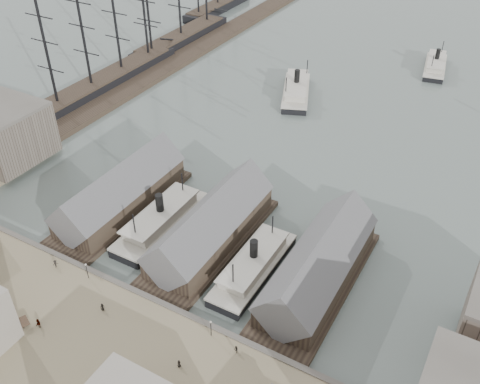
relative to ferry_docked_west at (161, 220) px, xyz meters
The scene contains 23 objects.
ground 20.38m from the ferry_docked_west, 50.05° to the right, with size 900.00×900.00×0.00m, color #56645F.
quay 37.85m from the ferry_docked_west, 69.90° to the right, with size 180.00×30.00×2.00m, color #847658.
seawall 24.49m from the ferry_docked_west, 57.89° to the right, with size 180.00×1.20×2.30m, color #59544C.
west_wharf 100.82m from the ferry_docked_west, 123.07° to the left, with size 10.00×220.00×1.60m, color #2D231C.
ferry_shed_west 13.26m from the ferry_docked_west, behind, with size 14.00×42.00×12.60m.
ferry_shed_center 13.26m from the ferry_docked_west, ahead, with size 14.00×42.00×12.60m.
ferry_shed_east 39.09m from the ferry_docked_west, ahead, with size 14.00×42.00×12.60m.
lamp_post_near_w 22.73m from the ferry_docked_west, 95.08° to the right, with size 0.44×0.44×3.92m.
lamp_post_near_e 36.01m from the ferry_docked_west, 38.81° to the right, with size 0.44×0.44×3.92m.
ferry_docked_west is the anchor object (origin of this frame).
ferry_docked_east 26.12m from the ferry_docked_west, ahead, with size 7.98×26.59×9.50m.
ferry_open_near 80.17m from the ferry_docked_west, 91.66° to the left, with size 18.45×29.44×10.11m.
ferry_open_mid 130.83m from the ferry_docked_west, 75.00° to the left, with size 11.46×25.54×8.80m.
sailing_ship_near 83.59m from the ferry_docked_west, 139.55° to the left, with size 9.81×67.59×40.34m.
sailing_ship_mid 121.04m from the ferry_docked_west, 122.56° to the left, with size 9.88×57.11×40.64m.
sailing_ship_far 165.67m from the ferry_docked_west, 117.04° to the left, with size 8.65×48.05×35.56m.
horse_cart_center 37.11m from the ferry_docked_west, 93.19° to the right, with size 4.95×3.04×1.65m.
pedestrian_2 25.63m from the ferry_docked_west, 113.37° to the right, with size 1.16×0.67×1.80m, color black.
pedestrian_3 40.63m from the ferry_docked_west, 96.47° to the right, with size 0.98×0.41×1.67m, color black.
pedestrian_4 28.48m from the ferry_docked_west, 76.81° to the right, with size 0.83×0.54×1.69m, color black.
pedestrian_5 42.98m from the ferry_docked_west, 59.26° to the right, with size 0.63×0.46×1.71m, color black.
pedestrian_6 41.23m from the ferry_docked_west, 34.78° to the right, with size 0.77×0.60×1.59m, color black.
pedestrian_10 40.95m from the ferry_docked_west, 49.17° to the right, with size 0.78×0.51×1.59m, color black.
Camera 1 is at (51.40, -60.13, 81.19)m, focal length 40.00 mm.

